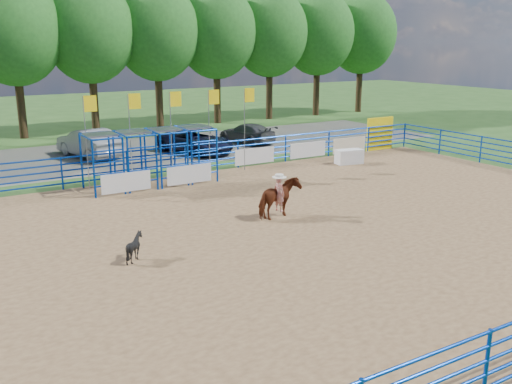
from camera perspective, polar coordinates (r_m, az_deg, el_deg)
ground at (r=20.39m, az=4.55°, el=-3.68°), size 120.00×120.00×0.00m
arena_dirt at (r=20.39m, az=4.55°, el=-3.65°), size 30.00×20.00×0.02m
gravel_strip at (r=35.20m, az=-11.69°, el=3.94°), size 40.00×10.00×0.01m
announcer_table at (r=31.39m, az=9.30°, el=3.51°), size 1.56×0.93×0.78m
horse_and_rider at (r=21.28m, az=2.32°, el=-0.42°), size 1.92×1.23×2.35m
calf at (r=17.65m, az=-12.06°, el=-5.41°), size 0.80×0.72×0.85m
car_b at (r=34.18m, az=-16.35°, el=4.73°), size 2.83×5.23×1.64m
car_c at (r=34.32m, az=-6.07°, el=5.09°), size 3.81×5.53×1.40m
car_d at (r=37.62m, az=-0.94°, el=5.90°), size 2.69×4.60×1.25m
perimeter_fence at (r=20.17m, az=4.59°, el=-1.66°), size 30.10×20.10×1.50m
chute_assembly at (r=26.79m, az=-9.80°, el=3.42°), size 19.32×2.41×4.20m
treeline at (r=43.23m, az=-16.38°, el=15.66°), size 56.40×6.40×11.24m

